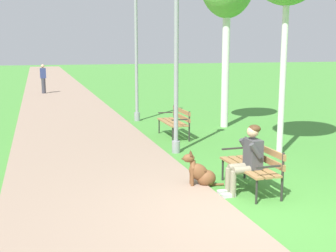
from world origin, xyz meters
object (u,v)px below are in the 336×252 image
object	(u,v)px
park_bench_near	(254,163)
lamp_post_mid	(136,52)
dog_brown	(201,173)
lamp_post_near	(176,62)
pedestrian_distant	(43,79)
park_bench_mid	(175,120)
person_seated_on_near_bench	(247,157)

from	to	relation	value
park_bench_near	lamp_post_mid	xyz separation A→B (m)	(-0.36, 7.99, 1.92)
dog_brown	lamp_post_near	xyz separation A→B (m)	(0.37, 2.66, 1.98)
park_bench_near	pedestrian_distant	distance (m)	18.53
park_bench_mid	dog_brown	bearing A→B (deg)	-101.81
park_bench_near	lamp_post_mid	size ratio (longest dim) A/B	0.32
lamp_post_near	lamp_post_mid	distance (m)	4.88
dog_brown	lamp_post_near	distance (m)	3.33
lamp_post_near	pedestrian_distant	distance (m)	15.44
park_bench_mid	pedestrian_distant	bearing A→B (deg)	104.49
park_bench_near	person_seated_on_near_bench	bearing A→B (deg)	-144.01
park_bench_mid	pedestrian_distant	xyz separation A→B (m)	(-3.44, 13.30, 0.33)
park_bench_near	person_seated_on_near_bench	size ratio (longest dim) A/B	1.20
person_seated_on_near_bench	lamp_post_near	size ratio (longest dim) A/B	0.29
person_seated_on_near_bench	dog_brown	size ratio (longest dim) A/B	1.51
lamp_post_mid	park_bench_mid	bearing A→B (deg)	-81.83
park_bench_mid	lamp_post_near	size ratio (longest dim) A/B	0.35
dog_brown	pedestrian_distant	world-z (taller)	pedestrian_distant
dog_brown	pedestrian_distant	xyz separation A→B (m)	(-2.50, 17.77, 0.58)
park_bench_near	pedestrian_distant	bearing A→B (deg)	100.43
lamp_post_near	pedestrian_distant	size ratio (longest dim) A/B	2.62
lamp_post_near	pedestrian_distant	world-z (taller)	lamp_post_near
dog_brown	person_seated_on_near_bench	bearing A→B (deg)	-42.88
park_bench_mid	lamp_post_near	bearing A→B (deg)	-107.43
lamp_post_near	lamp_post_mid	xyz separation A→B (m)	(0.13, 4.88, 0.20)
park_bench_near	lamp_post_mid	bearing A→B (deg)	92.57
park_bench_mid	person_seated_on_near_bench	xyz separation A→B (m)	(-0.29, -5.07, 0.17)
park_bench_mid	dog_brown	distance (m)	4.57
dog_brown	pedestrian_distant	size ratio (longest dim) A/B	0.50
lamp_post_mid	pedestrian_distant	bearing A→B (deg)	106.32
park_bench_mid	person_seated_on_near_bench	bearing A→B (deg)	-93.28
park_bench_mid	dog_brown	xyz separation A→B (m)	(-0.93, -4.47, -0.25)
dog_brown	pedestrian_distant	bearing A→B (deg)	98.02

